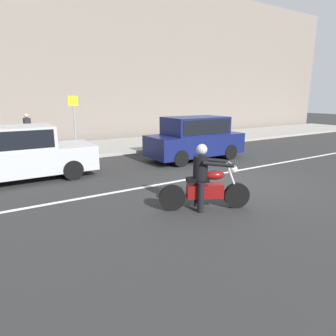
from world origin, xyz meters
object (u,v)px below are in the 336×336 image
at_px(street_sign_post, 74,118).
at_px(motorcycle_with_rider_black_leather, 205,183).
at_px(parked_hatchback_navy, 195,138).
at_px(parked_sedan_silver, 17,153).
at_px(pedestrian_bystander, 28,128).

bearing_deg(street_sign_post, motorcycle_with_rider_black_leather, -85.54).
distance_m(motorcycle_with_rider_black_leather, parked_hatchback_navy, 5.72).
xyz_separation_m(motorcycle_with_rider_black_leather, parked_sedan_silver, (-3.44, 5.04, 0.24)).
bearing_deg(motorcycle_with_rider_black_leather, parked_sedan_silver, 124.29).
bearing_deg(street_sign_post, parked_sedan_silver, -128.20).
relative_size(parked_sedan_silver, parked_hatchback_navy, 1.10).
height_order(parked_sedan_silver, pedestrian_bystander, pedestrian_bystander).
height_order(motorcycle_with_rider_black_leather, parked_hatchback_navy, parked_hatchback_navy).
height_order(motorcycle_with_rider_black_leather, street_sign_post, street_sign_post).
distance_m(parked_sedan_silver, parked_hatchback_navy, 6.72).
bearing_deg(street_sign_post, parked_hatchback_navy, -44.63).
bearing_deg(pedestrian_bystander, parked_hatchback_navy, -44.79).
relative_size(parked_hatchback_navy, street_sign_post, 1.62).
bearing_deg(parked_sedan_silver, street_sign_post, 51.80).
height_order(motorcycle_with_rider_black_leather, parked_sedan_silver, parked_sedan_silver).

